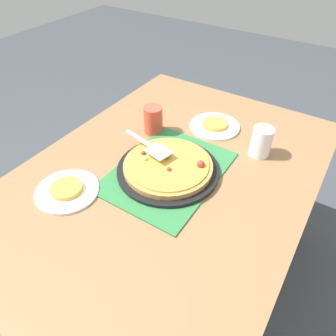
% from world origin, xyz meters
% --- Properties ---
extents(ground_plane, '(8.00, 8.00, 0.00)m').
position_xyz_m(ground_plane, '(0.00, 0.00, 0.00)').
color(ground_plane, '#3D4247').
extents(dining_table, '(1.40, 1.00, 0.75)m').
position_xyz_m(dining_table, '(0.00, 0.00, 0.64)').
color(dining_table, olive).
rests_on(dining_table, ground_plane).
extents(placemat, '(0.48, 0.36, 0.01)m').
position_xyz_m(placemat, '(0.00, 0.00, 0.75)').
color(placemat, '#2D753D').
rests_on(placemat, dining_table).
extents(pizza_pan, '(0.38, 0.38, 0.01)m').
position_xyz_m(pizza_pan, '(0.00, 0.00, 0.76)').
color(pizza_pan, black).
rests_on(pizza_pan, placemat).
extents(pizza, '(0.33, 0.33, 0.05)m').
position_xyz_m(pizza, '(0.00, -0.00, 0.78)').
color(pizza, '#B78442').
rests_on(pizza, pizza_pan).
extents(plate_near_left, '(0.22, 0.22, 0.01)m').
position_xyz_m(plate_near_left, '(-0.28, 0.24, 0.76)').
color(plate_near_left, white).
rests_on(plate_near_left, dining_table).
extents(plate_far_right, '(0.22, 0.22, 0.01)m').
position_xyz_m(plate_far_right, '(0.37, -0.01, 0.76)').
color(plate_far_right, white).
rests_on(plate_far_right, dining_table).
extents(served_slice_left, '(0.11, 0.11, 0.02)m').
position_xyz_m(served_slice_left, '(-0.28, 0.24, 0.77)').
color(served_slice_left, gold).
rests_on(served_slice_left, plate_near_left).
extents(served_slice_right, '(0.11, 0.11, 0.02)m').
position_xyz_m(served_slice_right, '(0.37, -0.01, 0.77)').
color(served_slice_right, gold).
rests_on(served_slice_right, plate_far_right).
extents(cup_near, '(0.08, 0.08, 0.12)m').
position_xyz_m(cup_near, '(0.19, 0.20, 0.81)').
color(cup_near, '#E04C38').
rests_on(cup_near, dining_table).
extents(cup_far, '(0.08, 0.08, 0.12)m').
position_xyz_m(cup_far, '(0.29, -0.25, 0.81)').
color(cup_far, white).
rests_on(cup_far, dining_table).
extents(pizza_server, '(0.09, 0.23, 0.01)m').
position_xyz_m(pizza_server, '(0.02, 0.10, 0.82)').
color(pizza_server, silver).
rests_on(pizza_server, pizza).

